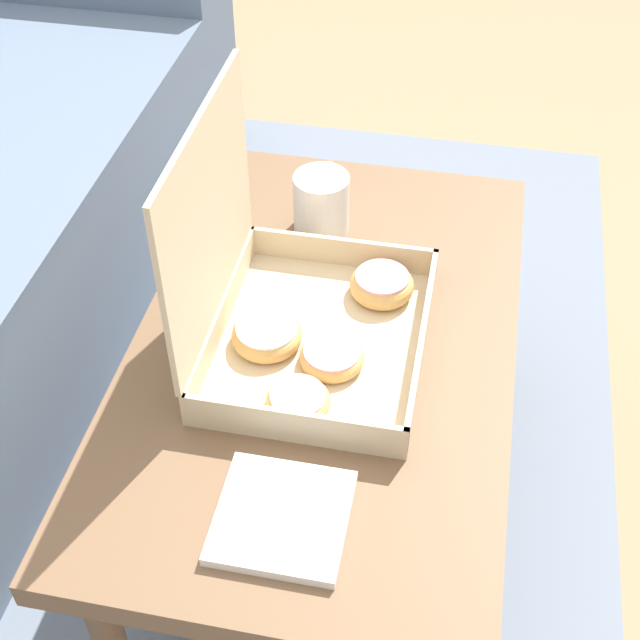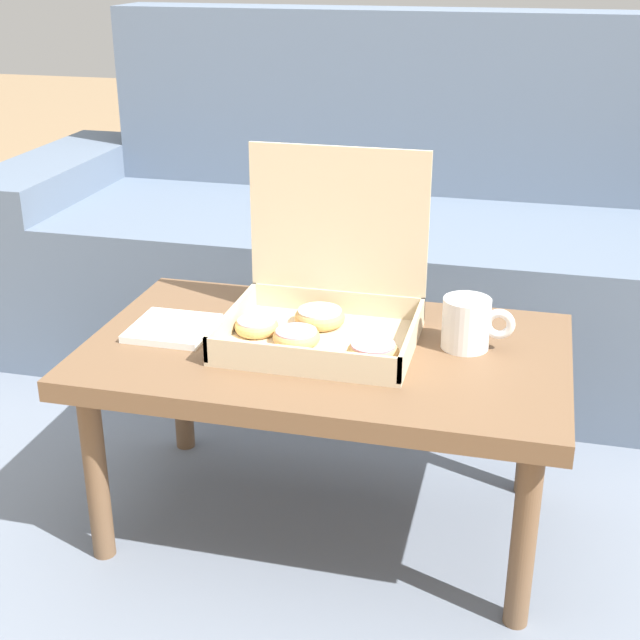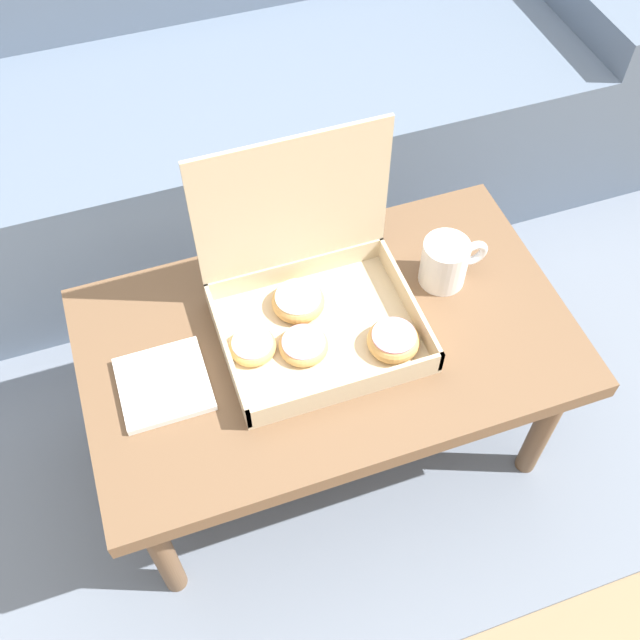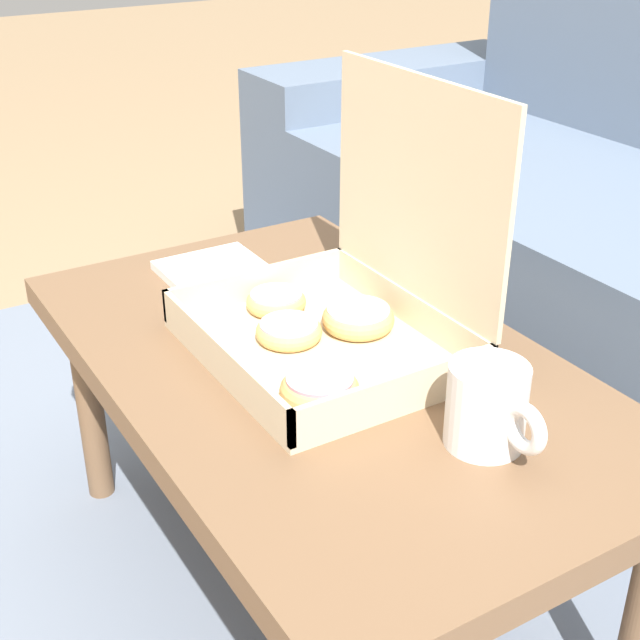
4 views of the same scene
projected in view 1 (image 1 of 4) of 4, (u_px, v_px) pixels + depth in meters
name	position (u px, v px, depth m)	size (l,w,h in m)	color
ground_plane	(264.00, 495.00, 1.59)	(12.00, 12.00, 0.00)	#937756
area_rug	(105.00, 467.00, 1.63)	(2.44, 1.83, 0.01)	slate
coffee_table	(325.00, 361.00, 1.32)	(0.92, 0.55, 0.41)	brown
pastry_box	(297.00, 310.00, 1.24)	(0.36, 0.30, 0.35)	beige
coffee_mug	(322.00, 201.00, 1.45)	(0.14, 0.09, 0.10)	white
napkin_stack	(282.00, 517.00, 1.06)	(0.16, 0.16, 0.01)	white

